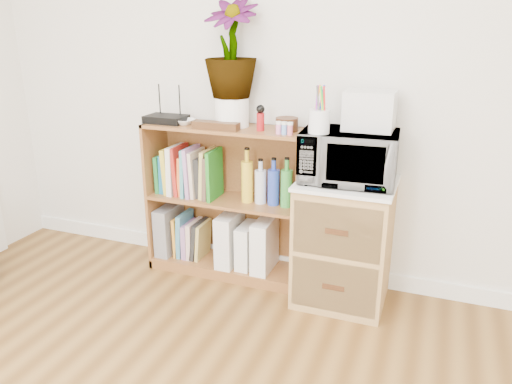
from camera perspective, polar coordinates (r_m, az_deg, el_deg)
The scene contains 21 objects.
skirting_board at distance 3.27m, azimuth 3.47°, elevation -8.13°, with size 4.00×0.02×0.10m, color white.
bookshelf at distance 3.09m, azimuth -3.35°, elevation -1.16°, with size 1.00×0.30×0.95m, color brown.
wicker_unit at distance 2.87m, azimuth 9.96°, elevation -5.81°, with size 0.50×0.45×0.70m, color #9E7542.
microwave at distance 2.69m, azimuth 10.52°, elevation 3.99°, with size 0.50×0.34×0.28m, color silver.
pen_cup at distance 2.57m, azimuth 7.22°, elevation 8.01°, with size 0.11×0.11×0.12m, color silver.
small_appliance at distance 2.69m, azimuth 12.87°, elevation 9.07°, with size 0.26×0.21×0.20m, color silver.
router at distance 3.12m, azimuth -10.21°, elevation 8.22°, with size 0.24×0.17×0.04m, color black.
white_bowl at distance 3.05m, azimuth -8.23°, elevation 7.96°, with size 0.13×0.13×0.03m, color white.
plant_pot at distance 2.95m, azimuth -2.77°, elevation 9.13°, with size 0.20×0.20×0.17m, color white.
potted_plant at distance 2.91m, azimuth -2.88°, elevation 16.05°, with size 0.30×0.30×0.54m, color #34722D.
trinket_box at distance 2.88m, azimuth -4.60°, elevation 7.56°, with size 0.27×0.07×0.04m, color #331C0E.
kokeshi_doll at distance 2.83m, azimuth 0.51°, elevation 8.02°, with size 0.04×0.04×0.10m, color maroon.
wooden_bowl at distance 2.84m, azimuth 3.54°, elevation 7.73°, with size 0.13×0.13×0.07m, color #38200F.
paint_jars at distance 2.74m, azimuth 3.24°, elevation 7.17°, with size 0.12×0.04×0.06m, color pink.
file_box at distance 3.37m, azimuth -9.88°, elevation -4.20°, with size 0.10×0.25×0.32m, color slate.
magazine_holder_left at distance 3.17m, azimuth -3.00°, elevation -5.32°, with size 0.11×0.27×0.33m, color silver.
magazine_holder_mid at distance 3.14m, azimuth -1.02°, elevation -6.12°, with size 0.09×0.22×0.28m, color white.
magazine_holder_right at distance 3.09m, azimuth 1.00°, elevation -6.04°, with size 0.10×0.26×0.32m, color white.
cookbooks at distance 3.15m, azimuth -7.68°, elevation 2.25°, with size 0.40×0.20×0.31m.
liquor_bottles at distance 2.93m, azimuth 1.92°, elevation 1.25°, with size 0.40×0.07×0.32m.
lower_books at distance 3.31m, azimuth -7.38°, elevation -5.14°, with size 0.20×0.19×0.29m.
Camera 1 is at (0.85, -0.55, 1.54)m, focal length 35.00 mm.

